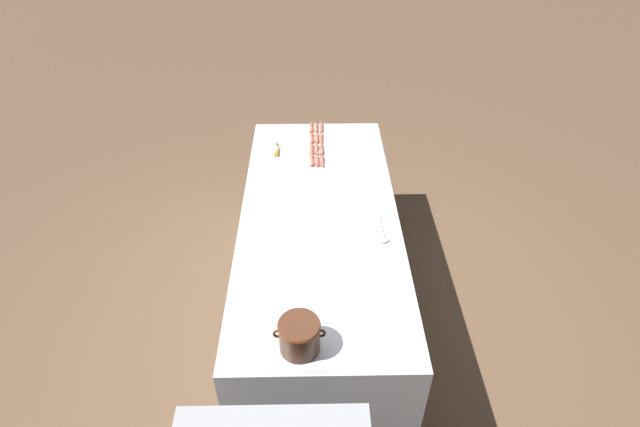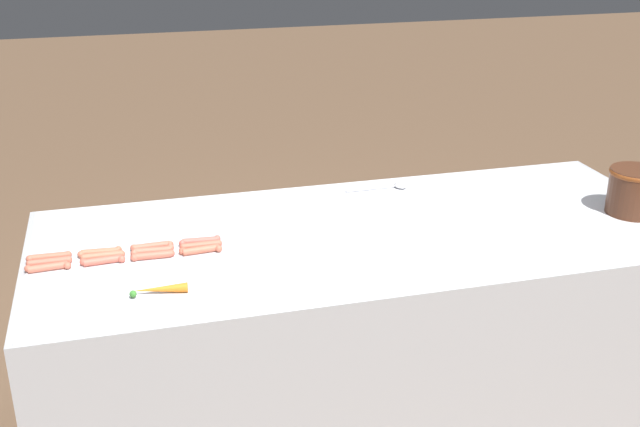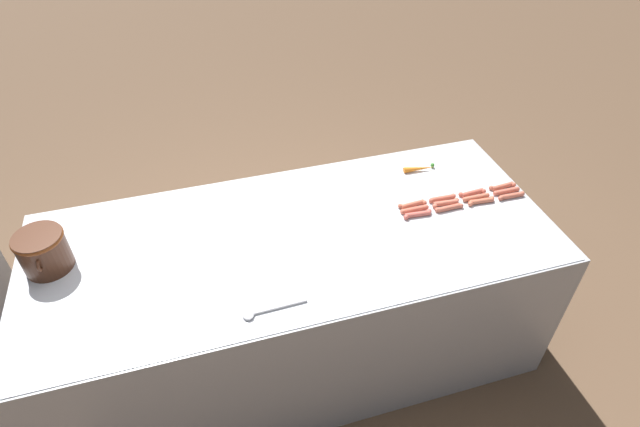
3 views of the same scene
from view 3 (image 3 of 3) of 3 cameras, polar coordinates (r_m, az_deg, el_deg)
ground_plane at (r=3.02m, az=-2.40°, el=-14.68°), size 20.00×20.00×0.00m
griddle_counter at (r=2.68m, az=-2.66°, el=-9.38°), size 1.04×2.45×0.87m
hot_dog_0 at (r=2.74m, az=20.73°, el=1.87°), size 0.03×0.15×0.03m
hot_dog_1 at (r=2.66m, az=17.67°, el=1.34°), size 0.03×0.15×0.03m
hot_dog_2 at (r=2.57m, az=14.32°, el=0.62°), size 0.03×0.15×0.03m
hot_dog_3 at (r=2.50m, az=10.93°, el=-0.08°), size 0.04×0.15×0.03m
hot_dog_4 at (r=2.77m, az=20.23°, el=2.38°), size 0.03×0.15×0.03m
hot_dog_5 at (r=2.67m, az=17.15°, el=1.75°), size 0.03×0.15×0.03m
hot_dog_6 at (r=2.60m, az=13.94°, el=1.17°), size 0.04×0.15×0.03m
hot_dog_7 at (r=2.53m, az=10.59°, el=0.46°), size 0.03×0.15×0.03m
hot_dog_8 at (r=2.79m, az=19.83°, el=2.90°), size 0.03×0.15×0.03m
hot_dog_9 at (r=2.70m, az=16.75°, el=2.25°), size 0.03×0.15×0.03m
hot_dog_10 at (r=2.62m, az=13.59°, el=1.68°), size 0.03×0.15×0.03m
hot_dog_11 at (r=2.55m, az=10.35°, el=1.02°), size 0.04×0.15×0.03m
bean_pot at (r=2.45m, az=-28.72°, el=-3.61°), size 0.26×0.21×0.18m
serving_spoon at (r=2.06m, az=-6.89°, el=-10.86°), size 0.07×0.27×0.02m
carrot at (r=2.80m, az=11.17°, el=5.00°), size 0.05×0.18×0.03m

